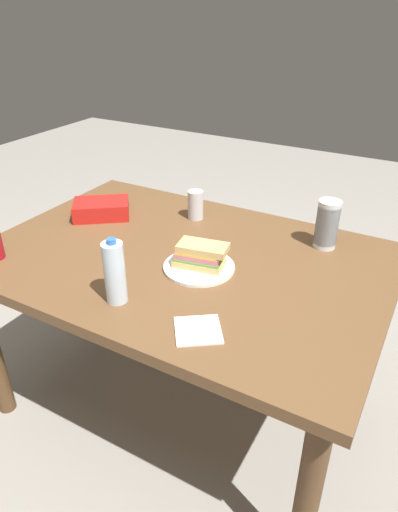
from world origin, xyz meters
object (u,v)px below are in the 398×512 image
sandwich (200,255)px  chip_bag (101,209)px  paper_plate (199,267)px  soda_can_silver (196,205)px  plastic_cup_stack (327,224)px  water_bottle_tall (115,272)px  dining_table (183,276)px

sandwich → chip_bag: (-0.58, 0.17, -0.02)m
paper_plate → sandwich: size_ratio=1.28×
paper_plate → soda_can_silver: size_ratio=2.04×
sandwich → plastic_cup_stack: (0.33, 0.37, 0.04)m
sandwich → water_bottle_tall: water_bottle_tall is taller
paper_plate → chip_bag: 0.60m
paper_plate → soda_can_silver: bearing=121.4°
dining_table → chip_bag: (-0.48, 0.12, 0.12)m
paper_plate → plastic_cup_stack: 0.51m
water_bottle_tall → paper_plate: bearing=66.3°
dining_table → water_bottle_tall: bearing=-95.2°
paper_plate → chip_bag: size_ratio=1.08×
dining_table → water_bottle_tall: size_ratio=6.76×
dining_table → soda_can_silver: (-0.12, 0.31, 0.15)m
sandwich → soda_can_silver: soda_can_silver is taller
chip_bag → plastic_cup_stack: (0.91, 0.20, 0.06)m
water_bottle_tall → plastic_cup_stack: water_bottle_tall is taller
sandwich → paper_plate: bearing=-143.0°
plastic_cup_stack → soda_can_silver: bearing=-178.2°
paper_plate → plastic_cup_stack: size_ratio=1.34×
dining_table → sandwich: 0.18m
soda_can_silver → water_bottle_tall: bearing=-82.1°
water_bottle_tall → soda_can_silver: (-0.09, 0.65, -0.04)m
sandwich → plastic_cup_stack: 0.50m
paper_plate → plastic_cup_stack: bearing=48.3°
sandwich → chip_bag: size_ratio=0.84×
paper_plate → sandwich: (0.00, 0.00, 0.05)m
paper_plate → chip_bag: (-0.58, 0.17, 0.03)m
sandwich → plastic_cup_stack: bearing=48.4°
paper_plate → dining_table: bearing=152.8°
soda_can_silver → sandwich: bearing=-58.1°
water_bottle_tall → plastic_cup_stack: 0.81m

